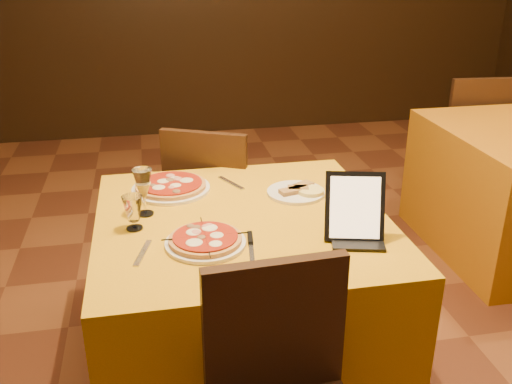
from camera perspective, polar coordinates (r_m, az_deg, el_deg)
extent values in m
cube|color=#5E2D19|center=(2.69, 6.11, -16.10)|extent=(6.00, 7.00, 0.01)
cube|color=orange|center=(2.36, -1.31, -10.76)|extent=(1.10, 1.10, 0.75)
cylinder|color=white|center=(1.99, -5.07, -5.11)|extent=(0.28, 0.28, 0.01)
cylinder|color=#AD4C23|center=(1.98, -5.09, -4.70)|extent=(0.25, 0.25, 0.02)
cylinder|color=white|center=(2.44, -8.49, 0.33)|extent=(0.33, 0.33, 0.01)
cylinder|color=#AD4C23|center=(2.43, -8.51, 0.67)|extent=(0.30, 0.30, 0.02)
cylinder|color=white|center=(2.38, 4.00, -0.04)|extent=(0.24, 0.24, 0.01)
cylinder|color=olive|center=(2.38, 4.01, 0.33)|extent=(0.15, 0.15, 0.02)
cube|color=black|center=(2.01, 9.85, -1.44)|extent=(0.22, 0.15, 0.24)
cube|color=silver|center=(1.94, -0.47, -5.94)|extent=(0.04, 0.20, 0.01)
cube|color=#B5B5BC|center=(1.96, -11.26, -6.00)|extent=(0.07, 0.18, 0.01)
cube|color=#B2B3B9|center=(2.48, -2.51, 0.90)|extent=(0.10, 0.17, 0.01)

